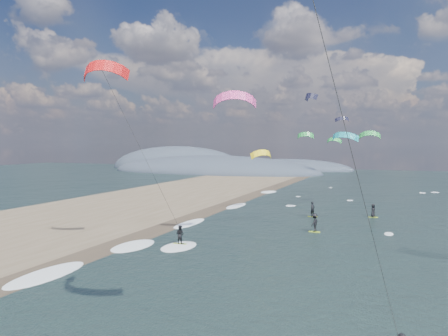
% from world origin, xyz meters
% --- Properties ---
extents(wet_sand_strip, '(3.00, 240.00, 0.00)m').
position_xyz_m(wet_sand_strip, '(-12.00, 10.00, 0.00)').
color(wet_sand_strip, '#382D23').
rests_on(wet_sand_strip, ground).
extents(coastal_hills, '(80.00, 41.00, 15.00)m').
position_xyz_m(coastal_hills, '(-44.84, 107.86, 0.00)').
color(coastal_hills, '#3D4756').
rests_on(coastal_hills, ground).
extents(kitesurfer_near_b, '(6.97, 8.44, 15.44)m').
position_xyz_m(kitesurfer_near_b, '(-9.41, 12.76, 9.97)').
color(kitesurfer_near_b, '#A1C522').
rests_on(kitesurfer_near_b, ground).
extents(far_kitesurfers, '(7.73, 12.00, 1.84)m').
position_xyz_m(far_kitesurfers, '(3.53, 30.75, 0.89)').
color(far_kitesurfers, '#A1C522').
rests_on(far_kitesurfers, ground).
extents(bg_kite_field, '(14.69, 75.94, 9.54)m').
position_xyz_m(bg_kite_field, '(-1.04, 54.93, 11.36)').
color(bg_kite_field, yellow).
rests_on(bg_kite_field, ground).
extents(shoreline_surf, '(2.40, 79.40, 0.11)m').
position_xyz_m(shoreline_surf, '(-10.80, 14.75, 0.00)').
color(shoreline_surf, white).
rests_on(shoreline_surf, ground).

